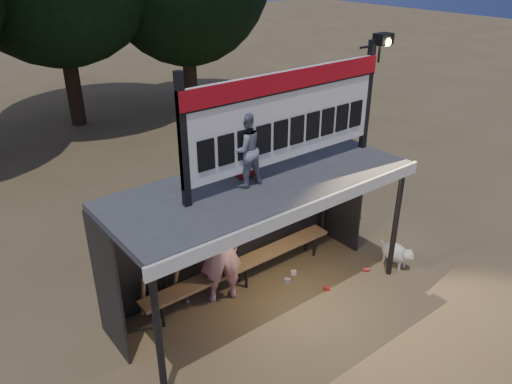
% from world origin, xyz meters
% --- Properties ---
extents(ground, '(80.00, 80.00, 0.00)m').
position_xyz_m(ground, '(0.00, 0.00, 0.00)').
color(ground, brown).
rests_on(ground, ground).
extents(player, '(0.85, 0.67, 2.04)m').
position_xyz_m(player, '(-0.53, 0.45, 1.02)').
color(player, silver).
rests_on(player, ground).
extents(child_a, '(0.57, 0.45, 1.17)m').
position_xyz_m(child_a, '(-0.30, 0.03, 2.90)').
color(child_a, gray).
rests_on(child_a, dugout_shelter).
extents(child_b, '(0.48, 0.32, 0.97)m').
position_xyz_m(child_b, '(-0.11, 0.28, 2.81)').
color(child_b, maroon).
rests_on(child_b, dugout_shelter).
extents(dugout_shelter, '(5.10, 2.08, 2.32)m').
position_xyz_m(dugout_shelter, '(0.00, 0.24, 1.85)').
color(dugout_shelter, '#39393B').
rests_on(dugout_shelter, ground).
extents(scoreboard_assembly, '(4.10, 0.27, 1.99)m').
position_xyz_m(scoreboard_assembly, '(0.56, -0.01, 3.32)').
color(scoreboard_assembly, black).
rests_on(scoreboard_assembly, dugout_shelter).
extents(bench, '(4.00, 0.35, 0.48)m').
position_xyz_m(bench, '(0.00, 0.55, 0.43)').
color(bench, brown).
rests_on(bench, ground).
extents(dog, '(0.36, 0.81, 0.49)m').
position_xyz_m(dog, '(2.72, -0.80, 0.28)').
color(dog, silver).
rests_on(dog, ground).
extents(bats, '(0.67, 0.35, 0.84)m').
position_xyz_m(bats, '(-1.54, 0.82, 0.43)').
color(bats, '#A6764D').
rests_on(bats, ground).
extents(litter, '(3.31, 1.46, 0.08)m').
position_xyz_m(litter, '(0.76, -0.03, 0.04)').
color(litter, '#B0261E').
rests_on(litter, ground).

